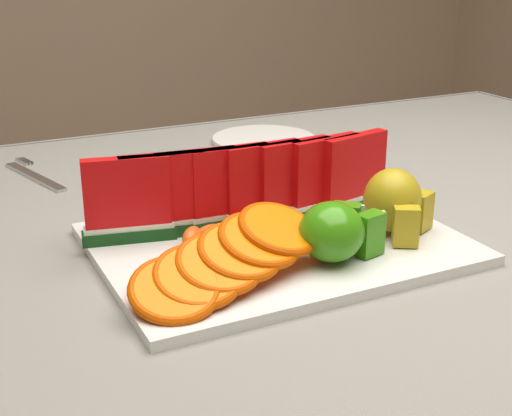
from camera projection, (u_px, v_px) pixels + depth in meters
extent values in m
cube|color=brown|center=(304.00, 232.00, 0.92)|extent=(1.40, 0.90, 0.03)
cube|color=brown|center=(457.00, 277.00, 1.65)|extent=(0.06, 0.06, 0.72)
cube|color=gray|center=(305.00, 218.00, 0.92)|extent=(1.52, 1.02, 0.01)
cube|color=gray|center=(172.00, 177.00, 1.38)|extent=(1.52, 0.01, 0.20)
cube|color=silver|center=(277.00, 244.00, 0.81)|extent=(0.40, 0.30, 0.01)
ellipsoid|color=#21800D|center=(332.00, 232.00, 0.74)|extent=(0.08, 0.08, 0.06)
cube|color=#21800D|center=(370.00, 234.00, 0.76)|extent=(0.03, 0.03, 0.05)
cube|color=beige|center=(374.00, 233.00, 0.76)|extent=(0.03, 0.01, 0.05)
cube|color=#21800D|center=(346.00, 224.00, 0.79)|extent=(0.03, 0.03, 0.05)
cube|color=beige|center=(351.00, 223.00, 0.79)|extent=(0.02, 0.02, 0.05)
ellipsoid|color=#A69217|center=(392.00, 200.00, 0.81)|extent=(0.08, 0.08, 0.07)
cube|color=#A69217|center=(406.00, 226.00, 0.78)|extent=(0.03, 0.03, 0.04)
cube|color=#A69217|center=(421.00, 211.00, 0.83)|extent=(0.03, 0.03, 0.04)
cylinder|color=silver|center=(264.00, 140.00, 1.24)|extent=(0.23, 0.23, 0.01)
cube|color=silver|center=(35.00, 177.00, 1.05)|extent=(0.06, 0.17, 0.00)
cube|color=silver|center=(22.00, 162.00, 1.13)|extent=(0.01, 0.04, 0.00)
cube|color=silver|center=(25.00, 161.00, 1.13)|extent=(0.01, 0.04, 0.00)
cube|color=silver|center=(28.00, 161.00, 1.13)|extent=(0.01, 0.04, 0.00)
cube|color=#0B390C|center=(130.00, 235.00, 0.80)|extent=(0.11, 0.04, 0.01)
cube|color=silver|center=(129.00, 227.00, 0.80)|extent=(0.10, 0.04, 0.01)
cube|color=red|center=(127.00, 192.00, 0.79)|extent=(0.10, 0.04, 0.08)
cube|color=#0B390C|center=(164.00, 230.00, 0.82)|extent=(0.11, 0.04, 0.01)
cube|color=silver|center=(164.00, 222.00, 0.81)|extent=(0.10, 0.03, 0.01)
cube|color=red|center=(162.00, 188.00, 0.80)|extent=(0.10, 0.03, 0.08)
cube|color=#0B390C|center=(198.00, 226.00, 0.83)|extent=(0.11, 0.03, 0.01)
cube|color=silver|center=(198.00, 218.00, 0.83)|extent=(0.10, 0.03, 0.01)
cube|color=red|center=(197.00, 184.00, 0.81)|extent=(0.10, 0.02, 0.08)
cube|color=#0B390C|center=(231.00, 222.00, 0.84)|extent=(0.11, 0.02, 0.01)
cube|color=silver|center=(231.00, 214.00, 0.84)|extent=(0.10, 0.02, 0.01)
cube|color=red|center=(231.00, 180.00, 0.82)|extent=(0.10, 0.02, 0.08)
cube|color=#0B390C|center=(263.00, 217.00, 0.86)|extent=(0.11, 0.02, 0.01)
cube|color=silver|center=(263.00, 209.00, 0.85)|extent=(0.10, 0.02, 0.01)
cube|color=red|center=(263.00, 176.00, 0.84)|extent=(0.10, 0.02, 0.08)
cube|color=#0B390C|center=(294.00, 213.00, 0.87)|extent=(0.11, 0.03, 0.01)
cube|color=silver|center=(294.00, 205.00, 0.86)|extent=(0.10, 0.03, 0.01)
cube|color=red|center=(295.00, 173.00, 0.85)|extent=(0.10, 0.02, 0.08)
cube|color=#0B390C|center=(324.00, 209.00, 0.88)|extent=(0.11, 0.04, 0.01)
cube|color=silver|center=(324.00, 202.00, 0.88)|extent=(0.10, 0.03, 0.01)
cube|color=red|center=(325.00, 169.00, 0.86)|extent=(0.10, 0.03, 0.08)
cube|color=#0B390C|center=(353.00, 205.00, 0.89)|extent=(0.11, 0.04, 0.01)
cube|color=silver|center=(353.00, 198.00, 0.89)|extent=(0.10, 0.04, 0.01)
cube|color=red|center=(355.00, 166.00, 0.88)|extent=(0.10, 0.04, 0.08)
cylinder|color=#F93E00|center=(175.00, 289.00, 0.66)|extent=(0.09, 0.09, 0.03)
torus|color=#B83902|center=(175.00, 289.00, 0.66)|extent=(0.10, 0.10, 0.04)
cylinder|color=#F93E00|center=(197.00, 276.00, 0.67)|extent=(0.08, 0.08, 0.03)
torus|color=#B83902|center=(197.00, 276.00, 0.67)|extent=(0.10, 0.09, 0.04)
cylinder|color=#F93E00|center=(219.00, 263.00, 0.69)|extent=(0.08, 0.08, 0.03)
torus|color=#B83902|center=(219.00, 263.00, 0.69)|extent=(0.09, 0.09, 0.04)
cylinder|color=#F93E00|center=(240.00, 251.00, 0.71)|extent=(0.09, 0.09, 0.03)
torus|color=#B83902|center=(240.00, 251.00, 0.71)|extent=(0.10, 0.10, 0.04)
cylinder|color=#F93E00|center=(260.00, 240.00, 0.72)|extent=(0.10, 0.10, 0.03)
torus|color=#B83902|center=(260.00, 240.00, 0.72)|extent=(0.11, 0.11, 0.04)
cylinder|color=#F93E00|center=(279.00, 229.00, 0.74)|extent=(0.10, 0.10, 0.03)
torus|color=#B83902|center=(279.00, 229.00, 0.74)|extent=(0.11, 0.11, 0.04)
cylinder|color=#F93E00|center=(153.00, 210.00, 0.86)|extent=(0.08, 0.08, 0.03)
torus|color=#B83902|center=(153.00, 210.00, 0.86)|extent=(0.09, 0.09, 0.03)
cylinder|color=#F93E00|center=(190.00, 202.00, 0.88)|extent=(0.09, 0.08, 0.03)
torus|color=#B83902|center=(190.00, 202.00, 0.88)|extent=(0.10, 0.10, 0.03)
cylinder|color=#F93E00|center=(225.00, 194.00, 0.90)|extent=(0.09, 0.09, 0.03)
torus|color=#B83902|center=(225.00, 194.00, 0.90)|extent=(0.10, 0.10, 0.03)
cylinder|color=#F93E00|center=(260.00, 186.00, 0.91)|extent=(0.10, 0.10, 0.03)
torus|color=#B83902|center=(260.00, 186.00, 0.91)|extent=(0.11, 0.11, 0.03)
cylinder|color=#F93E00|center=(292.00, 179.00, 0.93)|extent=(0.10, 0.10, 0.03)
torus|color=#B83902|center=(292.00, 179.00, 0.93)|extent=(0.11, 0.11, 0.03)
ellipsoid|color=orange|center=(192.00, 238.00, 0.78)|extent=(0.04, 0.04, 0.02)
ellipsoid|color=orange|center=(213.00, 234.00, 0.79)|extent=(0.04, 0.03, 0.02)
ellipsoid|color=orange|center=(233.00, 235.00, 0.79)|extent=(0.04, 0.03, 0.02)
ellipsoid|color=orange|center=(239.00, 226.00, 0.81)|extent=(0.04, 0.02, 0.02)
ellipsoid|color=orange|center=(251.00, 218.00, 0.84)|extent=(0.04, 0.03, 0.02)
ellipsoid|color=orange|center=(281.00, 223.00, 0.82)|extent=(0.04, 0.04, 0.02)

